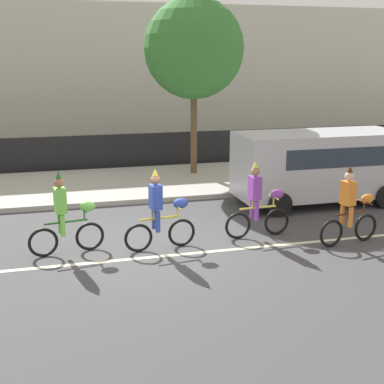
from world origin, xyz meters
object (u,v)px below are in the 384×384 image
parade_cyclist_orange (351,210)px  parade_cyclist_purple (259,204)px  parade_cyclist_lime (66,218)px  parked_van_silver (321,162)px  parade_cyclist_cobalt (161,214)px

parade_cyclist_orange → parade_cyclist_purple: bearing=151.5°
parade_cyclist_lime → parade_cyclist_purple: (4.60, -0.02, 0.00)m
parade_cyclist_orange → parked_van_silver: parked_van_silver is taller
parade_cyclist_lime → parade_cyclist_orange: 6.60m
parade_cyclist_purple → parked_van_silver: (3.00, 2.48, 0.44)m
parade_cyclist_orange → parade_cyclist_cobalt: bearing=169.8°
parade_cyclist_purple → parked_van_silver: size_ratio=0.38×
parade_cyclist_cobalt → parade_cyclist_orange: same height
parade_cyclist_cobalt → parked_van_silver: 6.16m
parade_cyclist_lime → parade_cyclist_orange: bearing=-9.2°
parade_cyclist_cobalt → parade_cyclist_orange: 4.48m
parade_cyclist_purple → parade_cyclist_cobalt: bearing=-174.4°
parade_cyclist_lime → parade_cyclist_cobalt: 2.12m
parade_cyclist_lime → parade_cyclist_cobalt: size_ratio=1.00×
parade_cyclist_lime → parade_cyclist_cobalt: bearing=-7.2°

